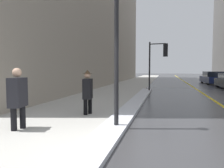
% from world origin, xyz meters
% --- Properties ---
extents(ground_plane, '(160.00, 160.00, 0.00)m').
position_xyz_m(ground_plane, '(0.00, 0.00, 0.00)').
color(ground_plane, '#38383A').
extents(sidewalk_slab, '(4.00, 80.00, 0.01)m').
position_xyz_m(sidewalk_slab, '(-2.00, 15.00, 0.01)').
color(sidewalk_slab, '#B2AFA8').
rests_on(sidewalk_slab, ground).
extents(road_centre_stripe, '(0.16, 80.00, 0.00)m').
position_xyz_m(road_centre_stripe, '(4.00, 15.00, 0.00)').
color(road_centre_stripe, gold).
rests_on(road_centre_stripe, ground).
extents(snow_bank_curb, '(0.71, 14.32, 0.11)m').
position_xyz_m(snow_bank_curb, '(0.21, 6.01, 0.05)').
color(snow_bank_curb, silver).
rests_on(snow_bank_curb, ground).
extents(lamp_post, '(0.28, 0.28, 5.11)m').
position_xyz_m(lamp_post, '(0.28, 1.71, 3.04)').
color(lamp_post, black).
rests_on(lamp_post, ground).
extents(traffic_light_near, '(1.31, 0.33, 3.53)m').
position_xyz_m(traffic_light_near, '(1.14, 11.84, 2.55)').
color(traffic_light_near, black).
rests_on(traffic_light_near, ground).
extents(pedestrian_trailing, '(0.39, 0.57, 1.64)m').
position_xyz_m(pedestrian_trailing, '(-2.22, 1.00, 0.91)').
color(pedestrian_trailing, black).
rests_on(pedestrian_trailing, ground).
extents(pedestrian_in_glasses, '(0.36, 0.72, 1.59)m').
position_xyz_m(pedestrian_in_glasses, '(-1.11, 3.30, 0.86)').
color(pedestrian_in_glasses, black).
rests_on(pedestrian_in_glasses, ground).
extents(parked_car_navy, '(2.05, 4.81, 1.36)m').
position_xyz_m(parked_car_navy, '(6.66, 22.15, 0.64)').
color(parked_car_navy, navy).
rests_on(parked_car_navy, ground).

